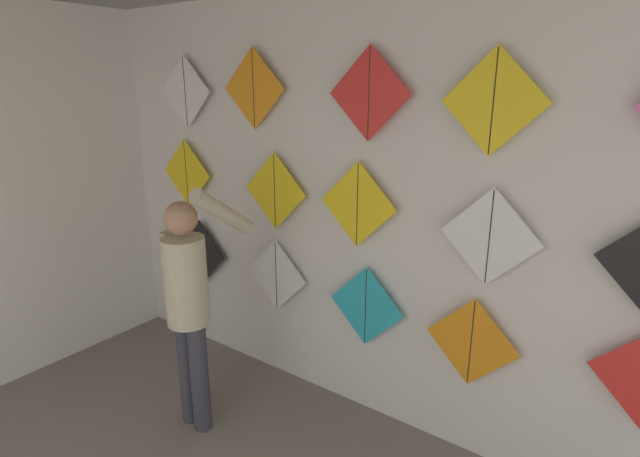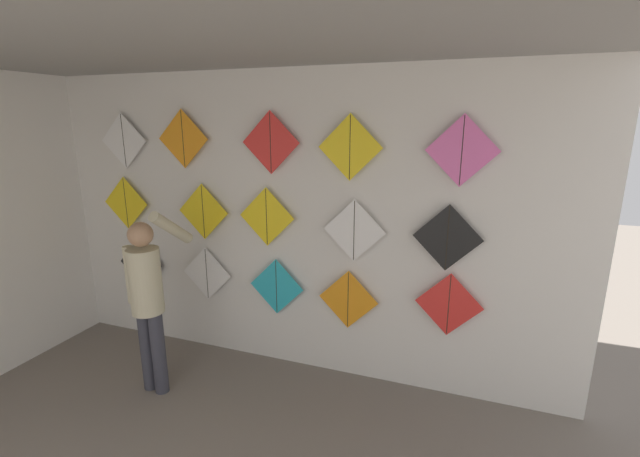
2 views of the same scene
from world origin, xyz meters
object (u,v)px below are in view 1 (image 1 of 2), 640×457
object	(u,v)px
kite_6	(275,191)
kite_7	(358,205)
kite_12	(369,94)
kite_10	(185,92)
shopkeeper	(189,297)
kite_11	(254,89)
kite_1	(276,275)
kite_3	(471,342)
kite_13	(494,102)
kite_2	(366,306)
kite_8	(490,237)
kite_0	(202,256)
kite_5	(187,173)

from	to	relation	value
kite_6	kite_7	world-z (taller)	kite_7
kite_12	kite_10	bearing A→B (deg)	180.00
shopkeeper	kite_6	bearing A→B (deg)	89.35
shopkeeper	kite_11	bearing A→B (deg)	102.07
kite_1	kite_7	size ratio (longest dim) A/B	1.00
kite_1	kite_3	xyz separation A→B (m)	(1.49, 0.00, -0.06)
kite_10	kite_13	size ratio (longest dim) A/B	1.00
kite_7	kite_10	distance (m)	1.71
kite_7	kite_2	bearing A→B (deg)	0.00
kite_2	kite_11	distance (m)	1.67
kite_11	kite_13	size ratio (longest dim) A/B	1.00
kite_8	kite_13	world-z (taller)	kite_13
kite_3	kite_7	distance (m)	1.06
kite_10	kite_12	distance (m)	1.64
shopkeeper	kite_3	xyz separation A→B (m)	(1.56, 0.76, -0.15)
kite_7	shopkeeper	bearing A→B (deg)	-135.29
kite_8	kite_2	bearing A→B (deg)	180.00
kite_8	kite_12	bearing A→B (deg)	180.00
shopkeeper	kite_8	bearing A→B (deg)	30.51
shopkeeper	kite_1	size ratio (longest dim) A/B	2.99
kite_1	kite_13	distance (m)	1.97
kite_6	kite_8	size ratio (longest dim) A/B	1.00
kite_1	kite_3	world-z (taller)	kite_1
kite_0	kite_2	world-z (taller)	kite_0
kite_3	kite_7	xyz separation A→B (m)	(-0.80, 0.00, 0.71)
shopkeeper	kite_6	world-z (taller)	kite_6
kite_5	kite_10	xyz separation A→B (m)	(0.06, 0.00, 0.64)
shopkeeper	kite_2	xyz separation A→B (m)	(0.85, 0.76, -0.12)
kite_0	kite_5	size ratio (longest dim) A/B	1.38
kite_13	kite_1	bearing A→B (deg)	180.00
kite_5	kite_12	world-z (taller)	kite_12
kite_3	kite_12	bearing A→B (deg)	180.00
kite_2	kite_12	xyz separation A→B (m)	(-0.02, 0.00, 1.36)
kite_8	kite_11	bearing A→B (deg)	180.00
kite_7	kite_5	bearing A→B (deg)	180.00
kite_0	kite_11	bearing A→B (deg)	0.09
kite_5	kite_11	world-z (taller)	kite_11
kite_5	kite_2	bearing A→B (deg)	0.00
kite_1	kite_11	world-z (taller)	kite_11
kite_1	kite_2	bearing A→B (deg)	0.00
kite_11	kite_10	bearing A→B (deg)	180.00
kite_1	shopkeeper	bearing A→B (deg)	-95.29
kite_0	kite_11	size ratio (longest dim) A/B	1.38
kite_3	kite_10	size ratio (longest dim) A/B	1.00
kite_1	kite_3	size ratio (longest dim) A/B	1.00
kite_5	kite_6	world-z (taller)	kite_5
kite_1	kite_5	world-z (taller)	kite_5
kite_13	kite_8	bearing A→B (deg)	0.00
kite_2	kite_8	size ratio (longest dim) A/B	1.00
kite_7	kite_12	distance (m)	0.68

